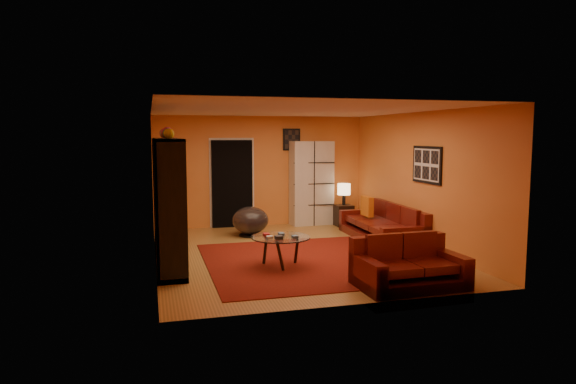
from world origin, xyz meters
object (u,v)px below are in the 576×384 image
object	(u,v)px
coffee_table	(281,240)
storage_cabinet	(311,183)
entertainment_unit	(168,200)
tv	(171,205)
sofa	(385,226)
loveseat	(407,266)
side_table	(344,215)
table_lamp	(344,190)
bowl_chair	(250,220)

from	to	relation	value
coffee_table	storage_cabinet	distance (m)	4.11
entertainment_unit	coffee_table	distance (m)	2.06
tv	storage_cabinet	xyz separation A→B (m)	(3.42, 2.87, 0.03)
sofa	coffee_table	size ratio (longest dim) A/B	2.53
loveseat	entertainment_unit	bearing A→B (deg)	51.45
sofa	coffee_table	world-z (taller)	sofa
entertainment_unit	loveseat	xyz separation A→B (m)	(3.24, -2.42, -0.77)
tv	side_table	xyz separation A→B (m)	(4.11, 2.49, -0.72)
loveseat	table_lamp	size ratio (longest dim) A/B	3.00
tv	bowl_chair	world-z (taller)	tv
side_table	entertainment_unit	bearing A→B (deg)	-149.84
tv	loveseat	distance (m)	4.02
tv	coffee_table	bearing A→B (deg)	-115.55
entertainment_unit	bowl_chair	world-z (taller)	entertainment_unit
bowl_chair	table_lamp	xyz separation A→B (m)	(2.39, 0.65, 0.53)
coffee_table	table_lamp	bearing A→B (deg)	54.07
storage_cabinet	table_lamp	size ratio (longest dim) A/B	3.94
entertainment_unit	storage_cabinet	distance (m)	4.46
loveseat	table_lamp	distance (m)	4.95
coffee_table	bowl_chair	world-z (taller)	bowl_chair
table_lamp	entertainment_unit	bearing A→B (deg)	-149.84
tv	loveseat	xyz separation A→B (m)	(3.19, -2.34, -0.69)
loveseat	table_lamp	bearing A→B (deg)	-12.60
side_table	bowl_chair	bearing A→B (deg)	-164.73
coffee_table	sofa	bearing A→B (deg)	30.95
tv	table_lamp	size ratio (longest dim) A/B	1.71
loveseat	coffee_table	distance (m)	2.13
loveseat	tv	bearing A→B (deg)	51.87
entertainment_unit	sofa	distance (m)	4.54
bowl_chair	table_lamp	distance (m)	2.53
tv	coffee_table	size ratio (longest dim) A/B	0.89
entertainment_unit	bowl_chair	size ratio (longest dim) A/B	3.85
side_table	table_lamp	distance (m)	0.61
coffee_table	bowl_chair	distance (m)	2.66
bowl_chair	table_lamp	bearing A→B (deg)	15.27
entertainment_unit	table_lamp	distance (m)	4.82
sofa	loveseat	size ratio (longest dim) A/B	1.62
sofa	loveseat	bearing A→B (deg)	-108.97
entertainment_unit	table_lamp	xyz separation A→B (m)	(4.16, 2.42, -0.19)
tv	side_table	distance (m)	4.86
side_table	table_lamp	xyz separation A→B (m)	(0.00, -0.00, 0.61)
coffee_table	entertainment_unit	bearing A→B (deg)	153.15
coffee_table	storage_cabinet	xyz separation A→B (m)	(1.71, 3.69, 0.56)
entertainment_unit	loveseat	distance (m)	4.12
entertainment_unit	tv	size ratio (longest dim) A/B	3.45
entertainment_unit	coffee_table	world-z (taller)	entertainment_unit
sofa	table_lamp	bearing A→B (deg)	100.18
side_table	sofa	bearing A→B (deg)	-81.48
entertainment_unit	table_lamp	size ratio (longest dim) A/B	5.88
storage_cabinet	loveseat	bearing A→B (deg)	-96.18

